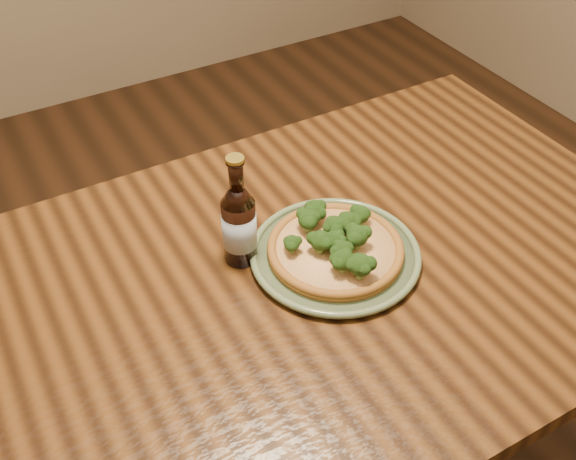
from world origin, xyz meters
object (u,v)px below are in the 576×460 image
plate (335,254)px  pizza (336,246)px  table (269,322)px  beer_bottle (239,223)px

plate → pizza: (0.00, 0.00, 0.02)m
plate → pizza: pizza is taller
plate → table: bearing=-177.5°
beer_bottle → plate: bearing=-12.3°
plate → beer_bottle: size_ratio=1.40×
pizza → beer_bottle: 0.18m
table → pizza: bearing=2.6°
table → plate: plate is taller
table → pizza: (0.15, 0.01, 0.12)m
table → plate: 0.18m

